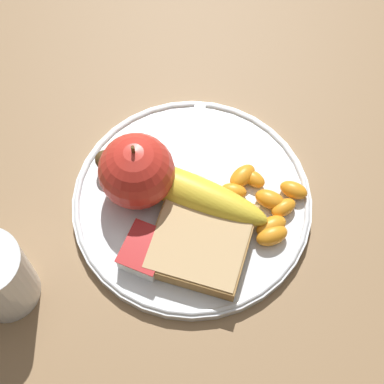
# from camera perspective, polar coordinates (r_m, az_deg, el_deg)

# --- Properties ---
(ground_plane) EXTENTS (3.00, 3.00, 0.00)m
(ground_plane) POSITION_cam_1_polar(r_m,az_deg,el_deg) (0.69, -0.00, -1.20)
(ground_plane) COLOR olive
(plate) EXTENTS (0.25, 0.25, 0.01)m
(plate) POSITION_cam_1_polar(r_m,az_deg,el_deg) (0.68, -0.00, -0.91)
(plate) COLOR silver
(plate) RESTS_ON ground_plane
(apple) EXTENTS (0.08, 0.08, 0.09)m
(apple) POSITION_cam_1_polar(r_m,az_deg,el_deg) (0.65, -4.96, 1.84)
(apple) COLOR red
(apple) RESTS_ON plate
(banana) EXTENTS (0.04, 0.19, 0.04)m
(banana) POSITION_cam_1_polar(r_m,az_deg,el_deg) (0.66, -1.02, 0.63)
(banana) COLOR yellow
(banana) RESTS_ON plate
(bread_slice) EXTENTS (0.11, 0.10, 0.02)m
(bread_slice) POSITION_cam_1_polar(r_m,az_deg,el_deg) (0.65, 0.81, -4.29)
(bread_slice) COLOR olive
(bread_slice) RESTS_ON plate
(fork) EXTENTS (0.18, 0.09, 0.00)m
(fork) POSITION_cam_1_polar(r_m,az_deg,el_deg) (0.68, 0.69, -0.19)
(fork) COLOR #B2B2B7
(fork) RESTS_ON plate
(jam_packet) EXTENTS (0.05, 0.04, 0.02)m
(jam_packet) POSITION_cam_1_polar(r_m,az_deg,el_deg) (0.64, -4.23, -5.23)
(jam_packet) COLOR white
(jam_packet) RESTS_ON plate
(orange_segment_0) EXTENTS (0.02, 0.03, 0.02)m
(orange_segment_0) POSITION_cam_1_polar(r_m,az_deg,el_deg) (0.67, 3.72, 0.10)
(orange_segment_0) COLOR orange
(orange_segment_0) RESTS_ON plate
(orange_segment_1) EXTENTS (0.02, 0.03, 0.02)m
(orange_segment_1) POSITION_cam_1_polar(r_m,az_deg,el_deg) (0.67, 6.95, -0.67)
(orange_segment_1) COLOR orange
(orange_segment_1) RESTS_ON plate
(orange_segment_2) EXTENTS (0.04, 0.04, 0.02)m
(orange_segment_2) POSITION_cam_1_polar(r_m,az_deg,el_deg) (0.66, 7.13, -2.85)
(orange_segment_2) COLOR orange
(orange_segment_2) RESTS_ON plate
(orange_segment_3) EXTENTS (0.02, 0.03, 0.02)m
(orange_segment_3) POSITION_cam_1_polar(r_m,az_deg,el_deg) (0.68, 5.49, 1.19)
(orange_segment_3) COLOR orange
(orange_segment_3) RESTS_ON plate
(orange_segment_4) EXTENTS (0.04, 0.04, 0.02)m
(orange_segment_4) POSITION_cam_1_polar(r_m,az_deg,el_deg) (0.65, 7.11, -3.84)
(orange_segment_4) COLOR orange
(orange_segment_4) RESTS_ON plate
(orange_segment_5) EXTENTS (0.02, 0.03, 0.02)m
(orange_segment_5) POSITION_cam_1_polar(r_m,az_deg,el_deg) (0.68, 9.02, 0.17)
(orange_segment_5) COLOR orange
(orange_segment_5) RESTS_ON plate
(orange_segment_6) EXTENTS (0.04, 0.04, 0.02)m
(orange_segment_6) POSITION_cam_1_polar(r_m,az_deg,el_deg) (0.66, 4.36, -1.95)
(orange_segment_6) COLOR orange
(orange_segment_6) RESTS_ON plate
(orange_segment_7) EXTENTS (0.03, 0.03, 0.02)m
(orange_segment_7) POSITION_cam_1_polar(r_m,az_deg,el_deg) (0.67, 8.14, -1.40)
(orange_segment_7) COLOR orange
(orange_segment_7) RESTS_ON plate
(orange_segment_8) EXTENTS (0.04, 0.03, 0.02)m
(orange_segment_8) POSITION_cam_1_polar(r_m,az_deg,el_deg) (0.68, 4.50, 1.41)
(orange_segment_8) COLOR orange
(orange_segment_8) RESTS_ON plate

